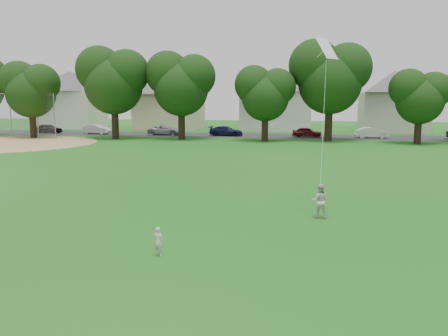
% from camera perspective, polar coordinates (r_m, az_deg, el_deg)
% --- Properties ---
extents(ground, '(160.00, 160.00, 0.00)m').
position_cam_1_polar(ground, '(13.11, -7.17, -11.20)').
color(ground, '#195513').
rests_on(ground, ground).
extents(street, '(90.00, 7.00, 0.01)m').
position_cam_1_polar(street, '(54.05, 6.15, 4.20)').
color(street, '#2D2D30').
rests_on(street, ground).
extents(dirt_infield, '(18.00, 18.00, 0.02)m').
position_cam_1_polar(dirt_infield, '(49.82, -26.60, 2.89)').
color(dirt_infield, '#9E7F51').
rests_on(dirt_infield, ground).
extents(toddler, '(0.36, 0.29, 0.86)m').
position_cam_1_polar(toddler, '(12.96, -8.56, -9.44)').
color(toddler, silver).
rests_on(toddler, ground).
extents(older_boy, '(0.66, 0.53, 1.33)m').
position_cam_1_polar(older_boy, '(17.08, 12.40, -4.22)').
color(older_boy, beige).
rests_on(older_boy, ground).
extents(kite, '(1.05, 1.14, 5.93)m').
position_cam_1_polar(kite, '(17.17, 12.86, 6.06)').
color(kite, white).
rests_on(kite, ground).
extents(baseball_backstop, '(11.45, 3.83, 5.10)m').
position_cam_1_polar(baseball_backstop, '(56.05, -26.33, 6.10)').
color(baseball_backstop, gray).
rests_on(baseball_backstop, ground).
extents(tree_row, '(81.47, 8.55, 11.07)m').
position_cam_1_polar(tree_row, '(47.39, 7.36, 11.45)').
color(tree_row, black).
rests_on(tree_row, ground).
extents(parked_cars, '(55.58, 2.46, 1.24)m').
position_cam_1_polar(parked_cars, '(53.30, 2.86, 4.83)').
color(parked_cars, black).
rests_on(parked_cars, ground).
extents(house_row, '(77.26, 14.10, 10.31)m').
position_cam_1_polar(house_row, '(63.89, 6.14, 9.43)').
color(house_row, silver).
rests_on(house_row, ground).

